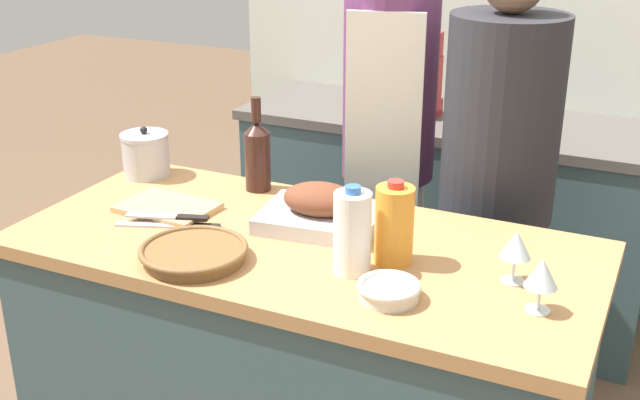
{
  "coord_description": "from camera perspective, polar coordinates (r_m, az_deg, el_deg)",
  "views": [
    {
      "loc": [
        0.87,
        -1.75,
        1.81
      ],
      "look_at": [
        0.0,
        0.11,
        0.98
      ],
      "focal_mm": 45.0,
      "sensor_mm": 36.0,
      "label": 1
    }
  ],
  "objects": [
    {
      "name": "kitchen_island",
      "position": [
        2.38,
        -1.15,
        -12.78
      ],
      "size": [
        1.58,
        0.73,
        0.9
      ],
      "color": "#3D565B",
      "rests_on": "ground_plane"
    },
    {
      "name": "back_counter",
      "position": [
        3.51,
        8.78,
        -1.07
      ],
      "size": [
        1.73,
        0.6,
        0.89
      ],
      "color": "#3D565B",
      "rests_on": "ground_plane"
    },
    {
      "name": "back_wall",
      "position": [
        3.62,
        11.22,
        13.15
      ],
      "size": [
        2.23,
        0.1,
        2.55
      ],
      "color": "silver",
      "rests_on": "ground_plane"
    },
    {
      "name": "roasting_pan",
      "position": [
        2.23,
        0.02,
        -0.73
      ],
      "size": [
        0.35,
        0.29,
        0.13
      ],
      "color": "#BCBCC1",
      "rests_on": "kitchen_island"
    },
    {
      "name": "wicker_basket",
      "position": [
        2.06,
        -8.97,
        -3.73
      ],
      "size": [
        0.28,
        0.28,
        0.04
      ],
      "color": "brown",
      "rests_on": "kitchen_island"
    },
    {
      "name": "cutting_board",
      "position": [
        2.39,
        -10.79,
        -0.54
      ],
      "size": [
        0.28,
        0.2,
        0.02
      ],
      "color": "tan",
      "rests_on": "kitchen_island"
    },
    {
      "name": "stock_pot",
      "position": [
        2.67,
        -12.29,
        3.19
      ],
      "size": [
        0.16,
        0.16,
        0.17
      ],
      "color": "#B7B7BC",
      "rests_on": "kitchen_island"
    },
    {
      "name": "mixing_bowl",
      "position": [
        1.87,
        4.91,
        -6.41
      ],
      "size": [
        0.15,
        0.15,
        0.04
      ],
      "color": "beige",
      "rests_on": "kitchen_island"
    },
    {
      "name": "juice_jug",
      "position": [
        2.01,
        5.3,
        -1.75
      ],
      "size": [
        0.1,
        0.1,
        0.22
      ],
      "color": "orange",
      "rests_on": "kitchen_island"
    },
    {
      "name": "milk_jug",
      "position": [
        1.95,
        2.31,
        -2.31
      ],
      "size": [
        0.09,
        0.09,
        0.23
      ],
      "color": "white",
      "rests_on": "kitchen_island"
    },
    {
      "name": "wine_bottle_green",
      "position": [
        2.48,
        -4.47,
        3.29
      ],
      "size": [
        0.08,
        0.08,
        0.3
      ],
      "color": "#381E19",
      "rests_on": "kitchen_island"
    },
    {
      "name": "wine_glass_left",
      "position": [
        1.85,
        15.49,
        -5.11
      ],
      "size": [
        0.08,
        0.08,
        0.13
      ],
      "color": "silver",
      "rests_on": "kitchen_island"
    },
    {
      "name": "wine_glass_right",
      "position": [
        1.96,
        13.77,
        -3.17
      ],
      "size": [
        0.08,
        0.08,
        0.13
      ],
      "color": "silver",
      "rests_on": "kitchen_island"
    },
    {
      "name": "knife_chef",
      "position": [
        2.28,
        -10.51,
        -1.78
      ],
      "size": [
        0.29,
        0.13,
        0.01
      ],
      "color": "#B7B7BC",
      "rests_on": "kitchen_island"
    },
    {
      "name": "knife_paring",
      "position": [
        2.3,
        -10.61,
        -1.16
      ],
      "size": [
        0.24,
        0.1,
        0.01
      ],
      "color": "#B7B7BC",
      "rests_on": "cutting_board"
    },
    {
      "name": "stand_mixer",
      "position": [
        3.34,
        7.04,
        8.42
      ],
      "size": [
        0.18,
        0.14,
        0.34
      ],
      "color": "#B22323",
      "rests_on": "back_counter"
    },
    {
      "name": "condiment_bottle_tall",
      "position": [
        3.32,
        14.42,
        6.77
      ],
      "size": [
        0.06,
        0.06,
        0.18
      ],
      "color": "#234C28",
      "rests_on": "back_counter"
    },
    {
      "name": "condiment_bottle_short",
      "position": [
        3.26,
        9.5,
        6.89
      ],
      "size": [
        0.05,
        0.05,
        0.19
      ],
      "color": "maroon",
      "rests_on": "back_counter"
    },
    {
      "name": "person_cook_aproned",
      "position": [
        2.78,
        4.88,
        4.37
      ],
      "size": [
        0.32,
        0.34,
        1.73
      ],
      "rotation": [
        0.0,
        0.0,
        0.23
      ],
      "color": "beige",
      "rests_on": "ground_plane"
    },
    {
      "name": "person_cook_guest",
      "position": [
        2.64,
        12.44,
        1.14
      ],
      "size": [
        0.37,
        0.37,
        1.62
      ],
      "rotation": [
        0.0,
        0.0,
        -0.28
      ],
      "color": "beige",
      "rests_on": "ground_plane"
    }
  ]
}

